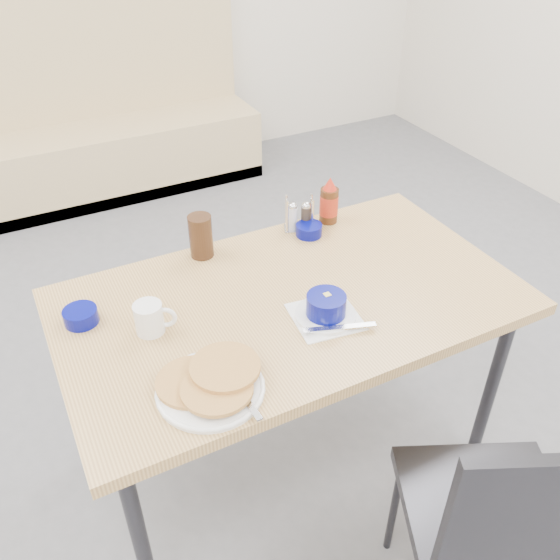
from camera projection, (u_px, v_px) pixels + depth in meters
name	position (u px, v px, depth m)	size (l,w,h in m)	color
ground	(322.00, 506.00, 2.08)	(6.00, 6.00, 0.00)	slate
booth_bench	(108.00, 136.00, 3.87)	(1.90, 0.56, 1.22)	tan
dining_table	(290.00, 312.00, 1.85)	(1.40, 0.80, 0.76)	tan
diner_chair	(505.00, 523.00, 1.44)	(0.56, 0.56, 0.94)	#2D2D33
pancake_plate	(211.00, 384.00, 1.49)	(0.28, 0.29, 0.05)	white
coffee_mug	(150.00, 318.00, 1.66)	(0.12, 0.08, 0.09)	white
grits_setting	(326.00, 308.00, 1.71)	(0.21, 0.22, 0.08)	white
creamer_bowl	(81.00, 316.00, 1.70)	(0.10, 0.10, 0.04)	#04096A
butter_bowl	(309.00, 230.00, 2.09)	(0.09, 0.09, 0.04)	#04096A
amber_tumbler	(201.00, 236.00, 1.95)	(0.08, 0.08, 0.15)	#331D10
condiment_caddy	(299.00, 218.00, 2.11)	(0.12, 0.10, 0.13)	silver
syrup_bottle	(329.00, 203.00, 2.14)	(0.07, 0.07, 0.18)	#47230F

